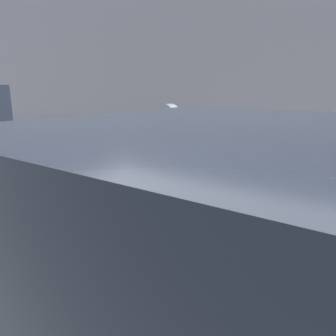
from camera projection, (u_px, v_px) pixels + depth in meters
name	position (u px, v px, depth m)	size (l,w,h in m)	color
sidewalk	(254.00, 237.00, 4.03)	(24.00, 2.80, 0.13)	#9E9B96
building_facade	(329.00, 15.00, 5.68)	(24.00, 0.30, 6.15)	gray
parking_meter	(168.00, 154.00, 3.26)	(0.21, 0.15, 1.57)	slate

